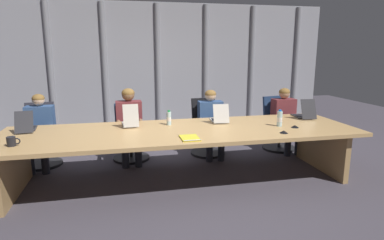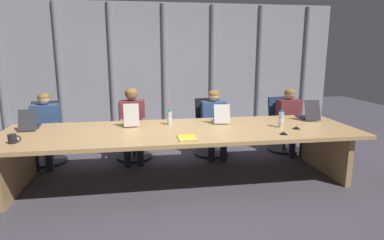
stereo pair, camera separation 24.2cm
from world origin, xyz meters
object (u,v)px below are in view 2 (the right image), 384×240
at_px(person_right_mid, 291,117).
at_px(water_bottle_primary, 169,118).
at_px(coffee_mug_near, 13,139).
at_px(conference_mic_left_side, 296,128).
at_px(person_center, 214,119).
at_px(person_left_mid, 132,119).
at_px(conference_mic_middle, 283,133).
at_px(laptop_left_end, 30,124).
at_px(office_chair_left_end, 47,140).
at_px(water_bottle_secondary, 281,120).
at_px(office_chair_center, 210,133).
at_px(laptop_right_mid, 308,115).
at_px(spiral_notepad, 187,138).
at_px(laptop_left_mid, 131,121).
at_px(office_chair_right_mid, 283,130).
at_px(person_left_end, 45,125).
at_px(laptop_center, 221,118).
at_px(office_chair_left_mid, 133,137).

xyz_separation_m(person_right_mid, water_bottle_primary, (-2.20, -0.65, 0.18)).
distance_m(coffee_mug_near, conference_mic_left_side, 3.59).
height_order(person_center, person_right_mid, person_center).
distance_m(person_left_mid, person_right_mid, 2.75).
relative_size(person_right_mid, conference_mic_middle, 10.30).
relative_size(laptop_left_end, coffee_mug_near, 3.34).
height_order(office_chair_left_end, water_bottle_secondary, office_chair_left_end).
distance_m(office_chair_center, person_center, 0.33).
distance_m(office_chair_center, water_bottle_secondary, 1.51).
height_order(laptop_right_mid, water_bottle_primary, laptop_right_mid).
bearing_deg(spiral_notepad, laptop_left_end, 157.07).
height_order(laptop_left_mid, office_chair_right_mid, laptop_left_mid).
height_order(laptop_left_mid, spiral_notepad, laptop_left_mid).
distance_m(office_chair_left_end, person_right_mid, 4.15).
relative_size(laptop_left_mid, water_bottle_secondary, 1.81).
xyz_separation_m(person_left_end, conference_mic_left_side, (3.60, -1.19, 0.10)).
height_order(water_bottle_primary, coffee_mug_near, water_bottle_primary).
xyz_separation_m(coffee_mug_near, spiral_notepad, (2.03, -0.13, -0.05)).
relative_size(laptop_center, person_left_mid, 0.36).
bearing_deg(office_chair_left_mid, person_left_end, -90.63).
distance_m(office_chair_left_end, office_chair_center, 2.72).
xyz_separation_m(laptop_center, conference_mic_middle, (0.62, -0.85, -0.04)).
height_order(office_chair_left_end, person_left_mid, person_left_mid).
bearing_deg(office_chair_left_mid, conference_mic_left_side, 51.77).
height_order(laptop_center, conference_mic_left_side, laptop_center).
height_order(office_chair_left_end, office_chair_right_mid, office_chair_left_end).
height_order(office_chair_left_end, office_chair_left_mid, office_chair_left_end).
xyz_separation_m(office_chair_right_mid, water_bottle_primary, (-2.15, -0.81, 0.47)).
bearing_deg(person_center, office_chair_left_mid, -94.73).
xyz_separation_m(office_chair_center, water_bottle_secondary, (0.74, -1.23, 0.48)).
xyz_separation_m(water_bottle_secondary, coffee_mug_near, (-3.41, -0.26, -0.06)).
height_order(person_left_mid, water_bottle_secondary, person_left_mid).
distance_m(office_chair_center, office_chair_right_mid, 1.36).
height_order(laptop_center, office_chair_right_mid, laptop_center).
xyz_separation_m(office_chair_left_end, office_chair_left_mid, (1.39, -0.01, -0.02)).
xyz_separation_m(person_right_mid, conference_mic_left_side, (-0.50, -1.19, 0.10)).
bearing_deg(office_chair_center, office_chair_left_end, -97.02).
xyz_separation_m(laptop_left_mid, person_right_mid, (2.75, 0.58, -0.14)).
height_order(laptop_right_mid, person_center, person_center).
bearing_deg(person_left_mid, person_left_end, -91.42).
bearing_deg(coffee_mug_near, office_chair_right_mid, 20.17).
height_order(laptop_center, person_left_mid, person_left_mid).
xyz_separation_m(laptop_left_mid, conference_mic_middle, (1.94, -0.87, -0.05)).
distance_m(laptop_left_mid, spiral_notepad, 1.11).
bearing_deg(water_bottle_secondary, person_left_end, 162.69).
height_order(laptop_left_end, laptop_center, same).
relative_size(person_left_mid, person_center, 1.05).
bearing_deg(laptop_right_mid, laptop_left_mid, 95.39).
bearing_deg(laptop_left_mid, person_left_mid, -3.47).
bearing_deg(conference_mic_left_side, coffee_mug_near, -177.85).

